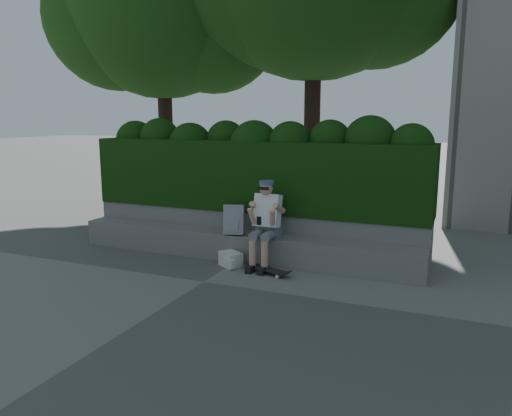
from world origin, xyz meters
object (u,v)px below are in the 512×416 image
at_px(backpack_ground, 231,259).
at_px(person, 266,220).
at_px(skateboard, 267,269).
at_px(backpack_plaid, 234,220).

bearing_deg(backpack_ground, person, 55.41).
bearing_deg(skateboard, backpack_ground, -172.37).
bearing_deg(skateboard, backpack_plaid, 168.57).
height_order(skateboard, backpack_plaid, backpack_plaid).
height_order(skateboard, backpack_ground, backpack_ground).
bearing_deg(backpack_ground, skateboard, 21.68).
bearing_deg(backpack_plaid, skateboard, -48.01).
xyz_separation_m(person, backpack_plaid, (-0.60, 0.08, -0.06)).
relative_size(person, skateboard, 1.83).
height_order(backpack_plaid, backpack_ground, backpack_plaid).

